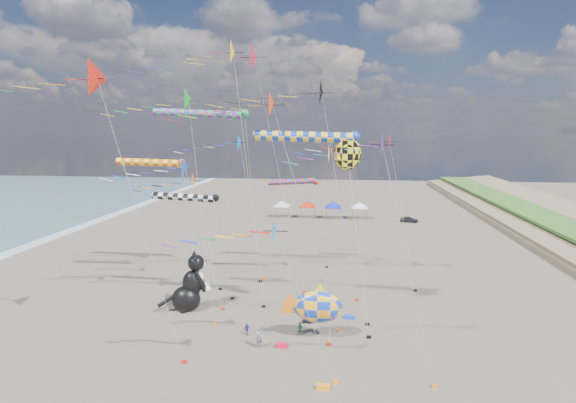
{
  "coord_description": "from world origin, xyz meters",
  "views": [
    {
      "loc": [
        5.4,
        -25.65,
        16.76
      ],
      "look_at": [
        0.92,
        12.0,
        10.78
      ],
      "focal_mm": 28.0,
      "sensor_mm": 36.0,
      "label": 1
    }
  ],
  "objects_px": {
    "child_blue": "(247,329)",
    "parked_car": "(409,219)",
    "child_green": "(300,329)",
    "fish_inflatable": "(317,307)",
    "person_adult": "(259,337)",
    "cat_inflatable": "(189,281)"
  },
  "relations": [
    {
      "from": "cat_inflatable",
      "to": "person_adult",
      "type": "height_order",
      "value": "cat_inflatable"
    },
    {
      "from": "person_adult",
      "to": "parked_car",
      "type": "distance_m",
      "value": 54.62
    },
    {
      "from": "fish_inflatable",
      "to": "child_blue",
      "type": "relative_size",
      "value": 5.34
    },
    {
      "from": "child_blue",
      "to": "parked_car",
      "type": "bearing_deg",
      "value": 28.0
    },
    {
      "from": "person_adult",
      "to": "child_blue",
      "type": "bearing_deg",
      "value": 81.15
    },
    {
      "from": "child_blue",
      "to": "cat_inflatable",
      "type": "bearing_deg",
      "value": 105.05
    },
    {
      "from": "child_green",
      "to": "fish_inflatable",
      "type": "bearing_deg",
      "value": -9.49
    },
    {
      "from": "cat_inflatable",
      "to": "child_blue",
      "type": "bearing_deg",
      "value": -59.13
    },
    {
      "from": "child_green",
      "to": "child_blue",
      "type": "height_order",
      "value": "child_green"
    },
    {
      "from": "person_adult",
      "to": "child_blue",
      "type": "distance_m",
      "value": 2.55
    },
    {
      "from": "person_adult",
      "to": "parked_car",
      "type": "height_order",
      "value": "person_adult"
    },
    {
      "from": "parked_car",
      "to": "child_blue",
      "type": "bearing_deg",
      "value": 167.55
    },
    {
      "from": "child_green",
      "to": "cat_inflatable",
      "type": "bearing_deg",
      "value": 170.8
    },
    {
      "from": "fish_inflatable",
      "to": "child_blue",
      "type": "xyz_separation_m",
      "value": [
        -5.8,
        0.04,
        -2.27
      ]
    },
    {
      "from": "child_green",
      "to": "parked_car",
      "type": "xyz_separation_m",
      "value": [
        15.82,
        48.72,
        -0.0
      ]
    },
    {
      "from": "person_adult",
      "to": "child_green",
      "type": "bearing_deg",
      "value": -2.37
    },
    {
      "from": "fish_inflatable",
      "to": "parked_car",
      "type": "bearing_deg",
      "value": 73.71
    },
    {
      "from": "cat_inflatable",
      "to": "parked_car",
      "type": "xyz_separation_m",
      "value": [
        26.71,
        44.62,
        -2.27
      ]
    },
    {
      "from": "fish_inflatable",
      "to": "child_green",
      "type": "distance_m",
      "value": 2.69
    },
    {
      "from": "parked_car",
      "to": "person_adult",
      "type": "bearing_deg",
      "value": 169.77
    },
    {
      "from": "cat_inflatable",
      "to": "person_adult",
      "type": "relative_size",
      "value": 3.28
    },
    {
      "from": "cat_inflatable",
      "to": "person_adult",
      "type": "bearing_deg",
      "value": -63.91
    }
  ]
}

